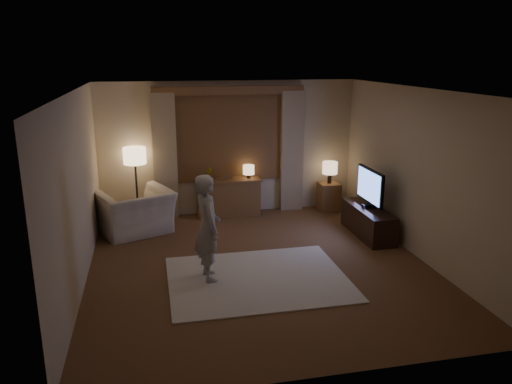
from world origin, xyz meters
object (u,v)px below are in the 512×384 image
object	(u,v)px
armchair	(136,212)
tv_stand	(368,221)
sideboard	(229,198)
side_table	(329,197)
person	(208,227)

from	to	relation	value
armchair	tv_stand	world-z (taller)	armchair
sideboard	armchair	world-z (taller)	armchair
armchair	side_table	distance (m)	3.87
sideboard	person	size ratio (longest dim) A/B	0.80
person	side_table	bearing A→B (deg)	-51.53
side_table	tv_stand	bearing A→B (deg)	-84.12
sideboard	person	world-z (taller)	person
armchair	person	distance (m)	2.42
side_table	sideboard	bearing A→B (deg)	178.61
side_table	person	xyz separation A→B (m)	(-2.79, -2.74, 0.49)
person	sideboard	bearing A→B (deg)	-20.75
side_table	person	bearing A→B (deg)	-135.48
side_table	tv_stand	distance (m)	1.56
armchair	side_table	xyz separation A→B (m)	(3.82, 0.59, -0.11)
sideboard	side_table	size ratio (longest dim) A/B	2.14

